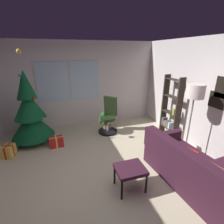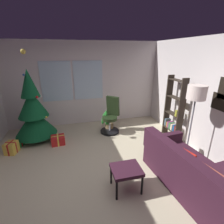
{
  "view_description": "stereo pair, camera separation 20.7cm",
  "coord_description": "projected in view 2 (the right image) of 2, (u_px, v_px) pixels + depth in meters",
  "views": [
    {
      "loc": [
        -0.68,
        -2.49,
        2.3
      ],
      "look_at": [
        0.4,
        0.84,
        1.02
      ],
      "focal_mm": 26.67,
      "sensor_mm": 36.0,
      "label": 1
    },
    {
      "loc": [
        -0.48,
        -2.55,
        2.3
      ],
      "look_at": [
        0.4,
        0.84,
        1.02
      ],
      "focal_mm": 26.67,
      "sensor_mm": 36.0,
      "label": 2
    }
  ],
  "objects": [
    {
      "name": "holiday_tree",
      "position": [
        34.0,
        112.0,
        4.38
      ],
      "size": [
        1.06,
        1.06,
        2.36
      ],
      "color": "#4C331E",
      "rests_on": "ground_plane"
    },
    {
      "name": "office_chair",
      "position": [
        111.0,
        119.0,
        4.95
      ],
      "size": [
        0.6,
        0.6,
        1.07
      ],
      "color": "black",
      "rests_on": "ground_plane"
    },
    {
      "name": "gift_box_green",
      "position": [
        18.0,
        143.0,
        4.27
      ],
      "size": [
        0.3,
        0.31,
        0.17
      ],
      "color": "#1E722D",
      "rests_on": "ground_plane"
    },
    {
      "name": "floor_lamp",
      "position": [
        196.0,
        98.0,
        3.26
      ],
      "size": [
        0.36,
        0.36,
        1.69
      ],
      "color": "slate",
      "rests_on": "ground_plane"
    },
    {
      "name": "footstool",
      "position": [
        126.0,
        171.0,
        2.84
      ],
      "size": [
        0.5,
        0.43,
        0.44
      ],
      "color": "#331624",
      "rests_on": "ground_plane"
    },
    {
      "name": "couch",
      "position": [
        200.0,
        175.0,
        2.87
      ],
      "size": [
        1.65,
        1.95,
        0.82
      ],
      "color": "#331624",
      "rests_on": "ground_plane"
    },
    {
      "name": "bookshelf",
      "position": [
        174.0,
        113.0,
        4.49
      ],
      "size": [
        0.18,
        0.64,
        1.71
      ],
      "color": "#2D241D",
      "rests_on": "ground_plane"
    },
    {
      "name": "wall_right_with_frames",
      "position": [
        221.0,
        104.0,
        3.35
      ],
      "size": [
        0.12,
        5.54,
        2.62
      ],
      "color": "silver",
      "rests_on": "ground_plane"
    },
    {
      "name": "gift_box_gold",
      "position": [
        11.0,
        148.0,
        3.97
      ],
      "size": [
        0.3,
        0.33,
        0.29
      ],
      "color": "gold",
      "rests_on": "ground_plane"
    },
    {
      "name": "wall_back_with_windows",
      "position": [
        84.0,
        84.0,
        5.32
      ],
      "size": [
        4.82,
        0.12,
        2.62
      ],
      "color": "silver",
      "rests_on": "ground_plane"
    },
    {
      "name": "gift_box_red",
      "position": [
        58.0,
        140.0,
        4.35
      ],
      "size": [
        0.36,
        0.29,
        0.24
      ],
      "color": "red",
      "rests_on": "ground_plane"
    },
    {
      "name": "ground_plane",
      "position": [
        103.0,
        180.0,
        3.24
      ],
      "size": [
        4.82,
        5.54,
        0.1
      ],
      "primitive_type": "cube",
      "color": "beige"
    },
    {
      "name": "potted_plant",
      "position": [
        108.0,
        123.0,
        5.12
      ],
      "size": [
        0.41,
        0.3,
        0.64
      ],
      "color": "olive",
      "rests_on": "ground_plane"
    }
  ]
}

